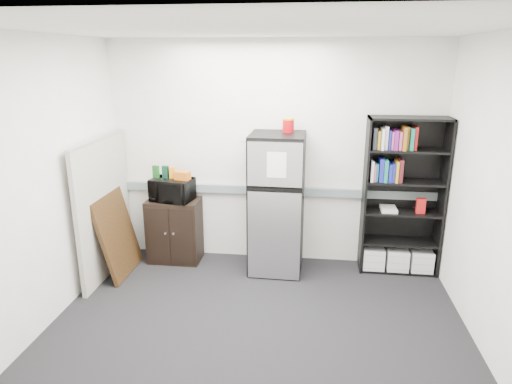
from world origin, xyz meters
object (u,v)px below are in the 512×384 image
at_px(bookshelf, 402,198).
at_px(cabinet, 175,230).
at_px(microwave, 172,190).
at_px(cubicle_partition, 104,208).
at_px(refrigerator, 277,204).

relative_size(bookshelf, cabinet, 2.31).
bearing_deg(bookshelf, cabinet, -178.65).
bearing_deg(microwave, cabinet, 100.56).
xyz_separation_m(bookshelf, cubicle_partition, (-3.43, -0.49, -0.10)).
height_order(cubicle_partition, cabinet, cubicle_partition).
bearing_deg(microwave, refrigerator, 7.70).
bearing_deg(cubicle_partition, cabinet, 31.34).
bearing_deg(refrigerator, bookshelf, 6.88).
relative_size(cubicle_partition, microwave, 3.30).
bearing_deg(cubicle_partition, bookshelf, 8.06).
height_order(bookshelf, cabinet, bookshelf).
distance_m(microwave, refrigerator, 1.29).
bearing_deg(cabinet, refrigerator, -3.57).
bearing_deg(bookshelf, refrigerator, -174.33).
height_order(bookshelf, refrigerator, bookshelf).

